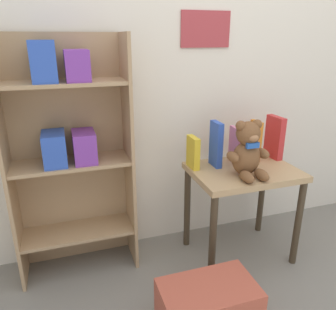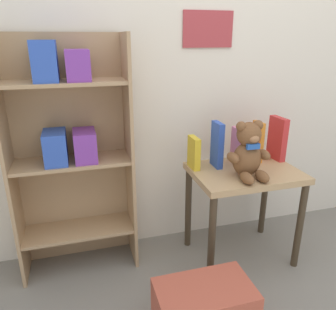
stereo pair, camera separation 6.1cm
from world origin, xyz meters
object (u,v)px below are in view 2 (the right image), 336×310
(book_standing_blue, at_px, (217,145))
(book_standing_red, at_px, (277,138))
(bookshelf_side, at_px, (70,145))
(teddy_bear, at_px, (248,152))
(display_table, at_px, (244,185))
(book_standing_orange, at_px, (257,142))
(book_standing_yellow, at_px, (194,153))
(storage_bin, at_px, (204,310))
(book_standing_pink, at_px, (237,146))

(book_standing_blue, bearing_deg, book_standing_red, 3.12)
(book_standing_blue, bearing_deg, bookshelf_side, 172.66)
(teddy_bear, distance_m, book_standing_red, 0.37)
(display_table, relative_size, book_standing_orange, 2.47)
(book_standing_yellow, xyz_separation_m, storage_bin, (-0.15, -0.59, -0.55))
(bookshelf_side, height_order, book_standing_blue, bookshelf_side)
(book_standing_blue, bearing_deg, book_standing_pink, 7.55)
(teddy_bear, xyz_separation_m, book_standing_blue, (-0.10, 0.18, -0.01))
(book_standing_blue, distance_m, book_standing_pink, 0.14)
(book_standing_orange, relative_size, storage_bin, 0.56)
(display_table, distance_m, book_standing_yellow, 0.35)
(bookshelf_side, bearing_deg, book_standing_blue, -7.89)
(book_standing_red, bearing_deg, book_standing_blue, 179.77)
(book_standing_red, distance_m, storage_bin, 1.09)
(teddy_bear, bearing_deg, display_table, 65.40)
(book_standing_yellow, bearing_deg, book_standing_orange, -0.91)
(book_standing_yellow, height_order, book_standing_pink, book_standing_pink)
(bookshelf_side, relative_size, book_standing_blue, 4.97)
(display_table, relative_size, storage_bin, 1.39)
(book_standing_yellow, distance_m, book_standing_blue, 0.14)
(book_standing_blue, distance_m, book_standing_red, 0.41)
(book_standing_yellow, relative_size, book_standing_blue, 0.70)
(bookshelf_side, xyz_separation_m, book_standing_blue, (0.82, -0.11, -0.04))
(book_standing_red, bearing_deg, book_standing_yellow, 177.71)
(book_standing_pink, bearing_deg, book_standing_yellow, -178.42)
(book_standing_red, bearing_deg, bookshelf_side, 172.79)
(bookshelf_side, xyz_separation_m, book_standing_yellow, (0.68, -0.10, -0.08))
(book_standing_orange, distance_m, storage_bin, 1.01)
(book_standing_orange, distance_m, book_standing_red, 0.14)
(display_table, xyz_separation_m, book_standing_blue, (-0.14, 0.10, 0.23))
(book_standing_blue, xyz_separation_m, storage_bin, (-0.29, -0.58, -0.59))
(book_standing_pink, relative_size, book_standing_red, 0.82)
(book_standing_blue, relative_size, storage_bin, 0.61)
(book_standing_pink, relative_size, book_standing_orange, 0.88)
(teddy_bear, xyz_separation_m, book_standing_orange, (0.17, 0.20, -0.02))
(book_standing_yellow, xyz_separation_m, book_standing_orange, (0.41, 0.00, 0.03))
(book_standing_orange, height_order, storage_bin, book_standing_orange)
(bookshelf_side, relative_size, book_standing_pink, 6.12)
(book_standing_pink, xyz_separation_m, book_standing_red, (0.27, 0.00, 0.02))
(storage_bin, bearing_deg, bookshelf_side, 127.13)
(storage_bin, bearing_deg, book_standing_yellow, 75.43)
(book_standing_yellow, relative_size, book_standing_red, 0.70)
(book_standing_yellow, bearing_deg, book_standing_pink, -0.78)
(display_table, height_order, book_standing_red, book_standing_red)
(bookshelf_side, xyz_separation_m, storage_bin, (0.53, -0.69, -0.62))
(storage_bin, bearing_deg, book_standing_pink, 54.32)
(book_standing_orange, bearing_deg, book_standing_yellow, -179.94)
(book_standing_pink, height_order, book_standing_red, book_standing_red)
(storage_bin, bearing_deg, book_standing_red, 40.42)
(book_standing_pink, bearing_deg, book_standing_red, 1.23)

